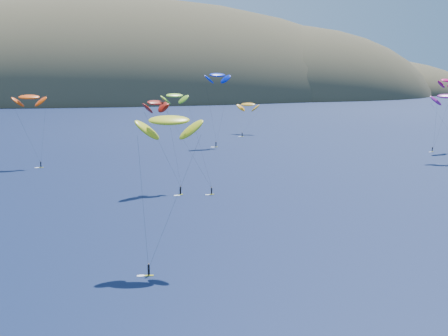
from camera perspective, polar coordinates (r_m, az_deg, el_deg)
island at (r=607.54m, az=-8.41°, el=5.44°), size 730.00×300.00×210.00m
kitesurfer_1 at (r=191.61m, az=-17.39°, el=6.20°), size 9.65×7.32×22.89m
kitesurfer_2 at (r=92.30m, az=-5.05°, el=4.36°), size 10.11×9.63×24.00m
kitesurfer_3 at (r=150.05m, az=-4.53°, el=6.60°), size 10.48×13.41×24.18m
kitesurfer_4 at (r=230.78m, az=-0.61°, el=8.49°), size 10.90×8.59×28.81m
kitesurfer_6 at (r=205.27m, az=19.73°, el=6.19°), size 10.30×13.68×22.67m
kitesurfer_8 at (r=231.34m, az=19.68°, el=7.54°), size 11.89×7.14×26.66m
kitesurfer_9 at (r=147.82m, az=-6.26°, el=5.94°), size 9.06×12.33×22.97m
kitesurfer_11 at (r=273.14m, az=2.22°, el=5.83°), size 12.37×17.55×15.46m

